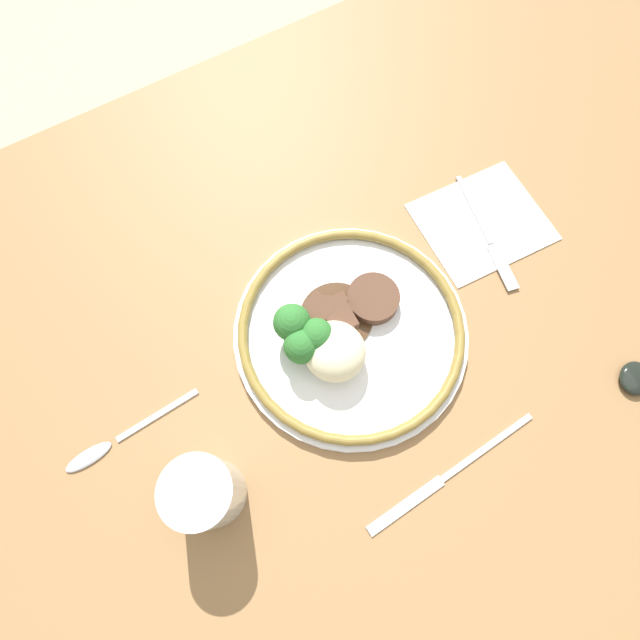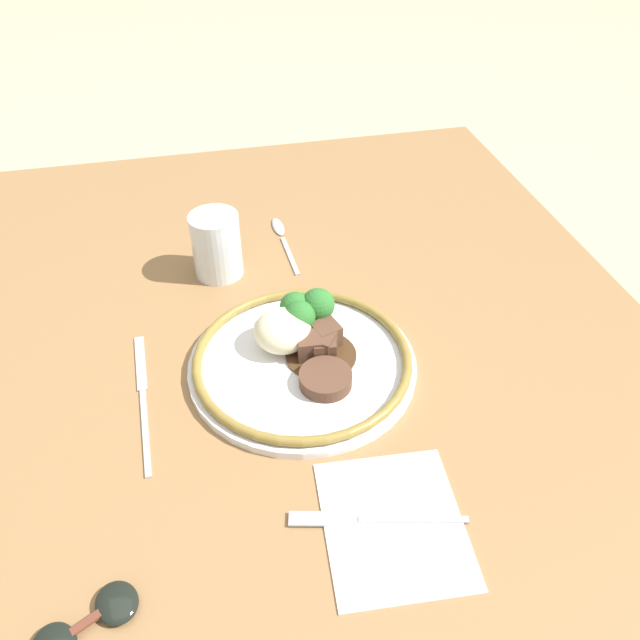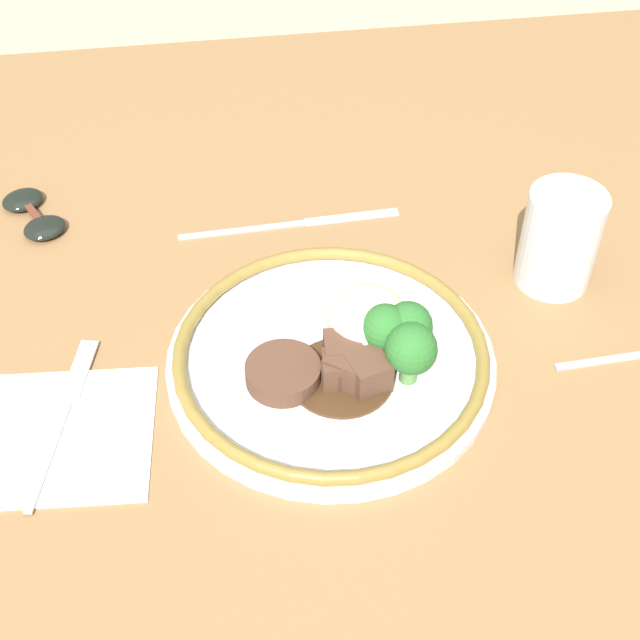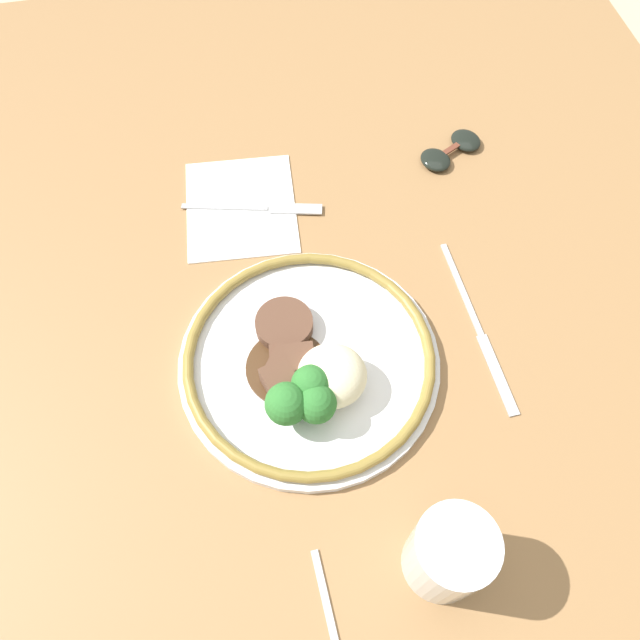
# 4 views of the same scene
# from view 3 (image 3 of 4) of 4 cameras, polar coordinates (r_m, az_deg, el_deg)

# --- Properties ---
(ground_plane) EXTENTS (8.00, 8.00, 0.00)m
(ground_plane) POSITION_cam_3_polar(r_m,az_deg,el_deg) (0.83, -2.87, -1.93)
(ground_plane) COLOR tan
(dining_table) EXTENTS (1.37, 1.09, 0.03)m
(dining_table) POSITION_cam_3_polar(r_m,az_deg,el_deg) (0.82, -2.91, -1.19)
(dining_table) COLOR olive
(dining_table) RESTS_ON ground
(napkin) EXTENTS (0.17, 0.15, 0.00)m
(napkin) POSITION_cam_3_polar(r_m,az_deg,el_deg) (0.76, -16.71, -7.10)
(napkin) COLOR white
(napkin) RESTS_ON dining_table
(plate) EXTENTS (0.28, 0.28, 0.07)m
(plate) POSITION_cam_3_polar(r_m,az_deg,el_deg) (0.76, 1.41, -2.02)
(plate) COLOR white
(plate) RESTS_ON dining_table
(juice_glass) EXTENTS (0.07, 0.07, 0.10)m
(juice_glass) POSITION_cam_3_polar(r_m,az_deg,el_deg) (0.86, 15.04, 4.75)
(juice_glass) COLOR orange
(juice_glass) RESTS_ON dining_table
(fork) EXTENTS (0.05, 0.18, 0.00)m
(fork) POSITION_cam_3_polar(r_m,az_deg,el_deg) (0.77, -15.84, -5.15)
(fork) COLOR #ADADB2
(fork) RESTS_ON napkin
(knife) EXTENTS (0.23, 0.02, 0.00)m
(knife) POSITION_cam_3_polar(r_m,az_deg,el_deg) (0.92, -1.38, 6.19)
(knife) COLOR #ADADB2
(knife) RESTS_ON dining_table
(sunglasses) EXTENTS (0.08, 0.10, 0.01)m
(sunglasses) POSITION_cam_3_polar(r_m,az_deg,el_deg) (0.97, -17.87, 6.50)
(sunglasses) COLOR black
(sunglasses) RESTS_ON dining_table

